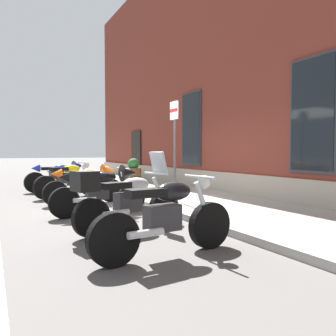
% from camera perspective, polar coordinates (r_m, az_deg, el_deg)
% --- Properties ---
extents(ground_plane, '(140.00, 140.00, 0.00)m').
position_cam_1_polar(ground_plane, '(8.36, -4.42, -6.26)').
color(ground_plane, '#565451').
extents(sidewalk, '(30.97, 2.95, 0.12)m').
position_cam_1_polar(sidewalk, '(9.03, 4.26, -5.20)').
color(sidewalk, gray).
rests_on(sidewalk, ground_plane).
extents(brick_pub_facade, '(24.97, 6.36, 8.85)m').
position_cam_1_polar(brick_pub_facade, '(12.42, 23.59, 17.02)').
color(brick_pub_facade, maroon).
rests_on(brick_pub_facade, ground_plane).
extents(motorcycle_blue_sport, '(0.70, 2.15, 1.00)m').
position_cam_1_polar(motorcycle_blue_sport, '(11.88, -17.50, -1.05)').
color(motorcycle_blue_sport, black).
rests_on(motorcycle_blue_sport, ground_plane).
extents(motorcycle_yellow_naked, '(0.79, 1.98, 1.00)m').
position_cam_1_polar(motorcycle_yellow_naked, '(10.17, -16.21, -1.96)').
color(motorcycle_yellow_naked, black).
rests_on(motorcycle_yellow_naked, ground_plane).
extents(motorcycle_orange_sport, '(0.62, 2.02, 0.99)m').
position_cam_1_polar(motorcycle_orange_sport, '(8.78, -13.30, -2.30)').
color(motorcycle_orange_sport, black).
rests_on(motorcycle_orange_sport, ground_plane).
extents(motorcycle_black_sport, '(0.62, 2.05, 1.03)m').
position_cam_1_polar(motorcycle_black_sport, '(7.18, -10.74, -3.25)').
color(motorcycle_black_sport, black).
rests_on(motorcycle_black_sport, ground_plane).
extents(motorcycle_silver_touring, '(0.83, 2.00, 1.31)m').
position_cam_1_polar(motorcycle_silver_touring, '(5.59, -7.27, -5.08)').
color(motorcycle_silver_touring, black).
rests_on(motorcycle_silver_touring, ground_plane).
extents(motorcycle_black_naked, '(0.62, 2.03, 1.00)m').
position_cam_1_polar(motorcycle_black_naked, '(4.27, -0.12, -8.27)').
color(motorcycle_black_naked, black).
rests_on(motorcycle_black_naked, ground_plane).
extents(parking_sign, '(0.36, 0.07, 2.43)m').
position_cam_1_polar(parking_sign, '(8.24, 1.10, 5.40)').
color(parking_sign, '#4C4C51').
rests_on(parking_sign, sidewalk).
extents(barrel_planter, '(0.58, 0.58, 0.96)m').
position_cam_1_polar(barrel_planter, '(12.02, -5.79, -0.95)').
color(barrel_planter, brown).
rests_on(barrel_planter, sidewalk).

